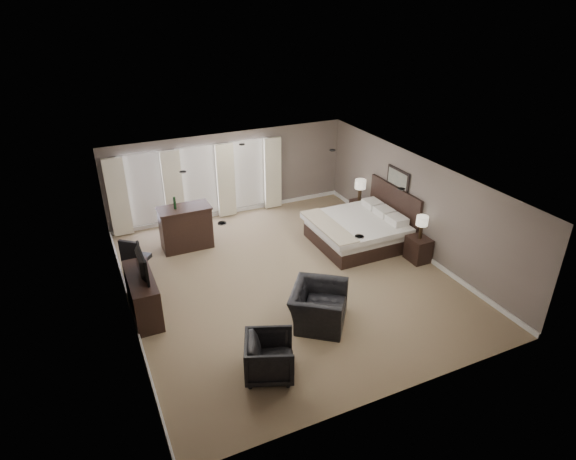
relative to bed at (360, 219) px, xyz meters
name	(u,v)px	position (x,y,z in m)	size (l,w,h in m)	color
room	(287,231)	(-2.58, -0.82, 0.54)	(7.60, 8.60, 2.64)	#837053
window_bay	(200,183)	(-3.58, 3.29, 0.45)	(5.25, 0.20, 2.30)	silver
bed	(360,219)	(0.00, 0.00, 0.00)	(2.37, 2.27, 1.51)	silver
nightstand_near	(418,249)	(0.89, -1.45, -0.43)	(0.49, 0.60, 0.65)	black
nightstand_far	(359,209)	(0.89, 1.45, -0.48)	(0.42, 0.51, 0.55)	black
lamp_near	(421,227)	(0.89, -1.45, 0.21)	(0.30, 0.30, 0.62)	beige
lamp_far	(360,190)	(0.89, 1.45, 0.14)	(0.33, 0.33, 0.69)	beige
wall_art	(398,179)	(1.12, 0.00, 0.99)	(0.04, 0.96, 0.56)	slate
dresser	(143,295)	(-6.03, -0.84, -0.27)	(0.54, 1.66, 0.96)	black
tv	(139,274)	(-6.03, -0.84, 0.28)	(1.02, 0.59, 0.13)	black
armchair_near	(319,300)	(-2.71, -2.68, -0.20)	(1.27, 0.82, 1.11)	black
armchair_far	(270,355)	(-4.25, -3.70, -0.30)	(0.87, 0.82, 0.90)	black
bar_counter	(186,227)	(-4.43, 1.76, -0.15)	(1.39, 0.72, 1.21)	black
bar_stool_left	(193,222)	(-4.06, 2.44, -0.37)	(0.37, 0.37, 0.77)	black
bar_stool_right	(205,231)	(-3.89, 1.82, -0.39)	(0.35, 0.35, 0.74)	black
desk_chair	(137,257)	(-5.90, 0.72, -0.18)	(0.58, 0.58, 1.15)	black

